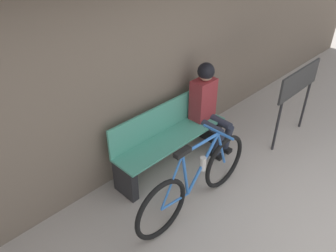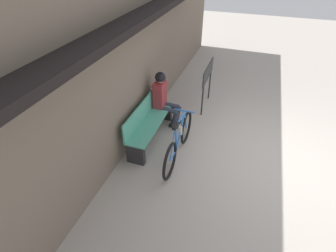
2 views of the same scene
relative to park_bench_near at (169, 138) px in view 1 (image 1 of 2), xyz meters
name	(u,v)px [view 1 (image 1 of 2)]	position (x,y,z in m)	size (l,w,h in m)	color
storefront_wall	(162,35)	(0.18, 0.32, 1.26)	(12.00, 0.56, 3.20)	#756656
park_bench_near	(169,138)	(0.00, 0.00, 0.00)	(1.71, 0.42, 0.85)	#51A88E
bicycle	(196,182)	(-0.38, -0.78, -0.02)	(1.77, 0.40, 0.94)	black
person_seated	(208,102)	(0.64, -0.10, 0.33)	(0.34, 0.59, 1.27)	#2D3342
signboard	(298,86)	(1.68, -0.87, 0.47)	(1.06, 0.04, 1.13)	#232326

